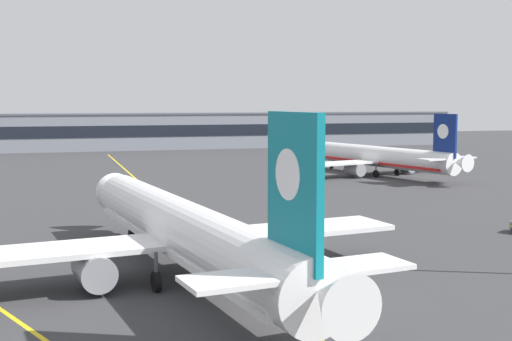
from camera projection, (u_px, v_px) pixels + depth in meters
The scene contains 7 objects.
ground_plane at pixel (283, 315), 38.63m from camera, with size 400.00×400.00×0.00m, color #353538.
taxiway_centreline at pixel (187, 223), 67.28m from camera, with size 0.30×180.00×0.01m, color yellow.
taxiway_lead_in_stripe at pixel (25, 326), 36.65m from camera, with size 0.30×60.00×0.01m, color yellow.
airliner_foreground at pixel (185, 231), 45.75m from camera, with size 32.36×41.42×11.65m.
airliner_background at pixel (380, 157), 109.97m from camera, with size 28.24×35.85×10.23m.
safety_cone_by_nose_gear at pixel (168, 231), 62.24m from camera, with size 0.44×0.44×0.55m.
terminal_building at pixel (139, 131), 169.71m from camera, with size 167.92×12.40×9.06m.
Camera 1 is at (-11.94, -35.66, 12.17)m, focal length 47.65 mm.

